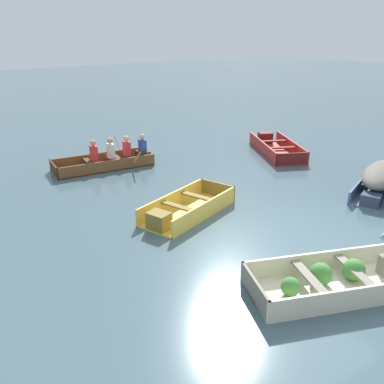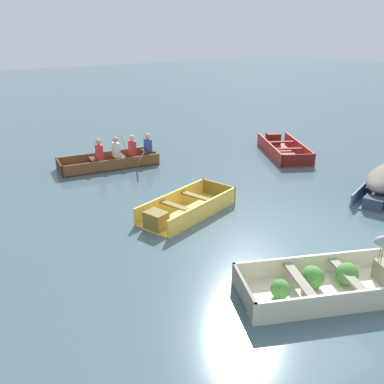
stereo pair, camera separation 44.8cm
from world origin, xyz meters
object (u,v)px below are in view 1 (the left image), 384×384
(skiff_red_near_moored, at_px, (275,148))
(rowboat_wooden_brown_with_crew, at_px, (111,159))
(skiff_slate_blue_mid_moored, at_px, (383,177))
(dinghy_cream_foreground, at_px, (336,280))
(skiff_yellow_far_moored, at_px, (185,210))

(skiff_red_near_moored, distance_m, rowboat_wooden_brown_with_crew, 5.63)
(skiff_red_near_moored, relative_size, skiff_slate_blue_mid_moored, 1.03)
(dinghy_cream_foreground, distance_m, skiff_slate_blue_mid_moored, 5.11)
(dinghy_cream_foreground, xyz_separation_m, rowboat_wooden_brown_with_crew, (-0.28, 8.18, 0.08))
(skiff_slate_blue_mid_moored, bearing_deg, dinghy_cream_foreground, -155.25)
(skiff_slate_blue_mid_moored, relative_size, rowboat_wooden_brown_with_crew, 0.97)
(skiff_yellow_far_moored, bearing_deg, skiff_red_near_moored, 25.05)
(dinghy_cream_foreground, relative_size, skiff_slate_blue_mid_moored, 1.01)
(dinghy_cream_foreground, xyz_separation_m, skiff_slate_blue_mid_moored, (4.63, 2.14, 0.24))
(skiff_slate_blue_mid_moored, bearing_deg, skiff_yellow_far_moored, 161.31)
(skiff_slate_blue_mid_moored, distance_m, skiff_yellow_far_moored, 5.35)
(skiff_red_near_moored, distance_m, skiff_slate_blue_mid_moored, 4.31)
(skiff_red_near_moored, distance_m, skiff_yellow_far_moored, 6.07)
(skiff_red_near_moored, xyz_separation_m, rowboat_wooden_brown_with_crew, (-5.34, 1.76, 0.10))
(skiff_slate_blue_mid_moored, xyz_separation_m, rowboat_wooden_brown_with_crew, (-4.91, 6.04, -0.16))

